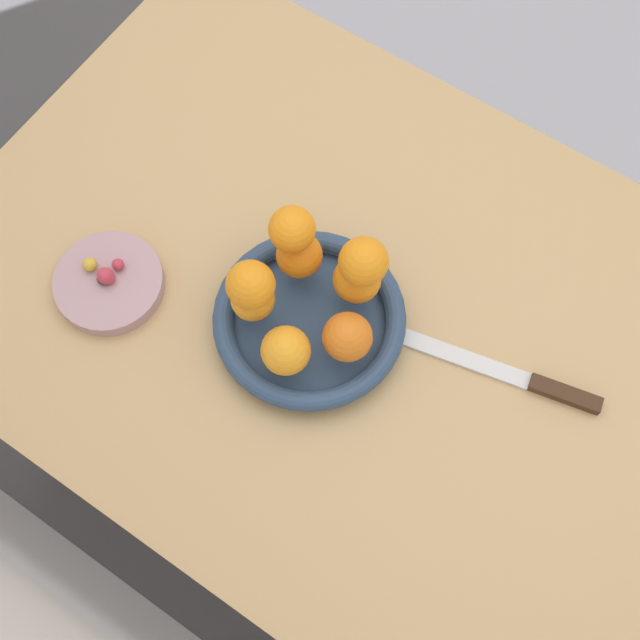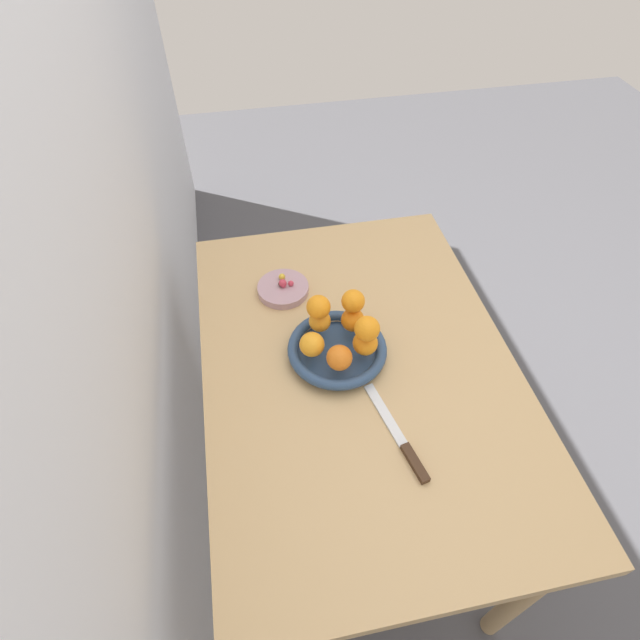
# 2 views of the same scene
# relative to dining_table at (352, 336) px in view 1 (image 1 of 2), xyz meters

# --- Properties ---
(ground_plane) EXTENTS (6.00, 6.00, 0.00)m
(ground_plane) POSITION_rel_dining_table_xyz_m (0.00, 0.00, -0.65)
(ground_plane) COLOR #4C4C51
(dining_table) EXTENTS (1.10, 0.76, 0.74)m
(dining_table) POSITION_rel_dining_table_xyz_m (0.00, 0.00, 0.00)
(dining_table) COLOR tan
(dining_table) RESTS_ON ground_plane
(fruit_bowl) EXTENTS (0.24, 0.24, 0.04)m
(fruit_bowl) POSITION_rel_dining_table_xyz_m (0.04, 0.05, 0.11)
(fruit_bowl) COLOR navy
(fruit_bowl) RESTS_ON dining_table
(candy_dish) EXTENTS (0.14, 0.14, 0.02)m
(candy_dish) POSITION_rel_dining_table_xyz_m (0.28, 0.15, 0.10)
(candy_dish) COLOR #B28C99
(candy_dish) RESTS_ON dining_table
(orange_0) EXTENTS (0.06, 0.06, 0.06)m
(orange_0) POSITION_rel_dining_table_xyz_m (0.01, -0.01, 0.16)
(orange_0) COLOR orange
(orange_0) RESTS_ON fruit_bowl
(orange_1) EXTENTS (0.06, 0.06, 0.06)m
(orange_1) POSITION_rel_dining_table_xyz_m (0.08, 0.00, 0.16)
(orange_1) COLOR orange
(orange_1) RESTS_ON fruit_bowl
(orange_2) EXTENTS (0.05, 0.05, 0.05)m
(orange_2) POSITION_rel_dining_table_xyz_m (0.10, 0.08, 0.16)
(orange_2) COLOR orange
(orange_2) RESTS_ON fruit_bowl
(orange_3) EXTENTS (0.06, 0.06, 0.06)m
(orange_3) POSITION_rel_dining_table_xyz_m (0.03, 0.11, 0.16)
(orange_3) COLOR orange
(orange_3) RESTS_ON fruit_bowl
(orange_4) EXTENTS (0.06, 0.06, 0.06)m
(orange_4) POSITION_rel_dining_table_xyz_m (-0.02, 0.06, 0.16)
(orange_4) COLOR orange
(orange_4) RESTS_ON fruit_bowl
(orange_5) EXTENTS (0.06, 0.06, 0.06)m
(orange_5) POSITION_rel_dining_table_xyz_m (0.09, -0.00, 0.22)
(orange_5) COLOR orange
(orange_5) RESTS_ON orange_1
(orange_6) EXTENTS (0.06, 0.06, 0.06)m
(orange_6) POSITION_rel_dining_table_xyz_m (-0.00, -0.01, 0.22)
(orange_6) COLOR orange
(orange_6) RESTS_ON orange_0
(orange_7) EXTENTS (0.06, 0.06, 0.06)m
(orange_7) POSITION_rel_dining_table_xyz_m (0.09, 0.08, 0.21)
(orange_7) COLOR orange
(orange_7) RESTS_ON orange_2
(candy_ball_0) EXTENTS (0.02, 0.02, 0.02)m
(candy_ball_0) POSITION_rel_dining_table_xyz_m (0.29, 0.15, 0.12)
(candy_ball_0) COLOR #472819
(candy_ball_0) RESTS_ON candy_dish
(candy_ball_1) EXTENTS (0.02, 0.02, 0.02)m
(candy_ball_1) POSITION_rel_dining_table_xyz_m (0.28, 0.12, 0.12)
(candy_ball_1) COLOR #C6384C
(candy_ball_1) RESTS_ON candy_dish
(candy_ball_2) EXTENTS (0.02, 0.02, 0.02)m
(candy_ball_2) POSITION_rel_dining_table_xyz_m (0.31, 0.15, 0.12)
(candy_ball_2) COLOR gold
(candy_ball_2) RESTS_ON candy_dish
(candy_ball_3) EXTENTS (0.01, 0.01, 0.01)m
(candy_ball_3) POSITION_rel_dining_table_xyz_m (0.28, 0.15, 0.12)
(candy_ball_3) COLOR #C6384C
(candy_ball_3) RESTS_ON candy_dish
(candy_ball_4) EXTENTS (0.02, 0.02, 0.02)m
(candy_ball_4) POSITION_rel_dining_table_xyz_m (0.28, 0.15, 0.12)
(candy_ball_4) COLOR #C6384C
(candy_ball_4) RESTS_ON candy_dish
(knife) EXTENTS (0.26, 0.08, 0.01)m
(knife) POSITION_rel_dining_table_xyz_m (-0.22, -0.04, 0.09)
(knife) COLOR #3F2819
(knife) RESTS_ON dining_table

